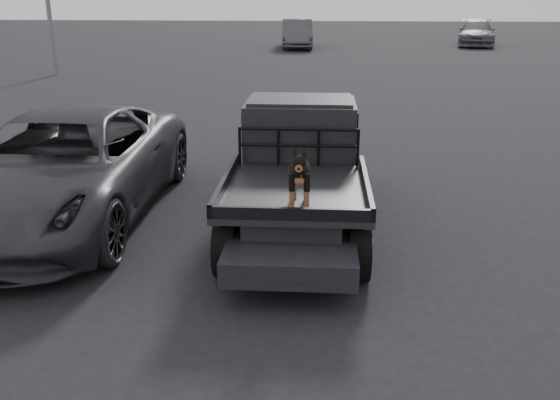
# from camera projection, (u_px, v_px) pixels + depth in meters

# --- Properties ---
(ground) EXTENTS (120.00, 120.00, 0.00)m
(ground) POSITION_uv_depth(u_px,v_px,m) (319.00, 281.00, 7.75)
(ground) COLOR black
(ground) RESTS_ON ground
(flatbed_ute) EXTENTS (2.00, 5.40, 0.92)m
(flatbed_ute) POSITION_uv_depth(u_px,v_px,m) (298.00, 198.00, 9.32)
(flatbed_ute) COLOR black
(flatbed_ute) RESTS_ON ground
(ute_cab) EXTENTS (1.72, 1.30, 0.88)m
(ute_cab) POSITION_uv_depth(u_px,v_px,m) (300.00, 126.00, 9.92)
(ute_cab) COLOR black
(ute_cab) RESTS_ON flatbed_ute
(headache_rack) EXTENTS (1.80, 0.08, 0.55)m
(headache_rack) POSITION_uv_depth(u_px,v_px,m) (299.00, 147.00, 9.27)
(headache_rack) COLOR black
(headache_rack) RESTS_ON flatbed_ute
(dog) EXTENTS (0.32, 0.60, 0.74)m
(dog) POSITION_uv_depth(u_px,v_px,m) (300.00, 175.00, 7.57)
(dog) COLOR black
(dog) RESTS_ON flatbed_ute
(parked_suv) EXTENTS (2.78, 5.96, 1.65)m
(parked_suv) POSITION_uv_depth(u_px,v_px,m) (64.00, 167.00, 9.60)
(parked_suv) COLOR #323237
(parked_suv) RESTS_ON ground
(distant_car_a) EXTENTS (1.96, 4.98, 1.62)m
(distant_car_a) POSITION_uv_depth(u_px,v_px,m) (297.00, 34.00, 36.35)
(distant_car_a) COLOR #434347
(distant_car_a) RESTS_ON ground
(distant_car_b) EXTENTS (3.11, 5.44, 1.48)m
(distant_car_b) POSITION_uv_depth(u_px,v_px,m) (477.00, 33.00, 37.81)
(distant_car_b) COLOR #4D4E52
(distant_car_b) RESTS_ON ground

